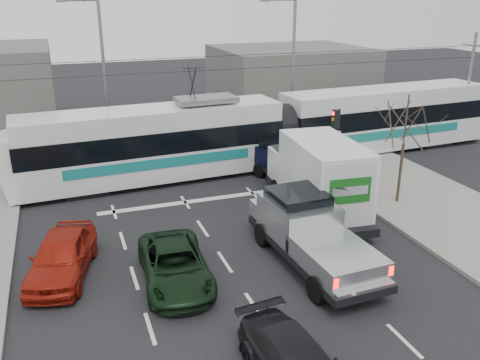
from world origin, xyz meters
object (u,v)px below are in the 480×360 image
object	(u,v)px
traffic_signal	(336,129)
silver_pickup	(308,230)
street_lamp_far	(101,67)
tram	(279,129)
navy_pickup	(286,162)
bare_tree	(406,125)
street_lamp_near	(290,63)
box_truck	(318,178)
red_car	(62,256)
green_car	(175,265)

from	to	relation	value
traffic_signal	silver_pickup	bearing A→B (deg)	-125.60
street_lamp_far	tram	size ratio (longest dim) A/B	0.32
tram	navy_pickup	distance (m)	2.92
bare_tree	navy_pickup	bearing A→B (deg)	126.68
street_lamp_near	traffic_signal	bearing A→B (deg)	-96.41
bare_tree	street_lamp_near	distance (m)	11.58
tram	silver_pickup	xyz separation A→B (m)	(-3.57, -10.74, -0.83)
street_lamp_near	street_lamp_far	world-z (taller)	same
box_truck	street_lamp_far	bearing A→B (deg)	125.00
traffic_signal	box_truck	xyz separation A→B (m)	(-3.01, -3.82, -1.00)
street_lamp_near	bare_tree	bearing A→B (deg)	-88.58
navy_pickup	red_car	xyz separation A→B (m)	(-11.33, -6.24, -0.18)
street_lamp_near	tram	distance (m)	5.73
traffic_signal	street_lamp_far	size ratio (longest dim) A/B	0.40
traffic_signal	green_car	world-z (taller)	traffic_signal
box_truck	red_car	world-z (taller)	box_truck
street_lamp_near	green_car	size ratio (longest dim) A/B	1.93
street_lamp_near	red_car	distance (m)	20.00
bare_tree	silver_pickup	bearing A→B (deg)	-152.33
traffic_signal	street_lamp_near	bearing A→B (deg)	83.59
bare_tree	green_car	xyz separation A→B (m)	(-11.30, -3.23, -3.14)
red_car	street_lamp_far	bearing A→B (deg)	93.41
bare_tree	red_car	xyz separation A→B (m)	(-14.88, -1.47, -3.02)
green_car	red_car	xyz separation A→B (m)	(-3.58, 1.76, 0.12)
box_truck	tram	bearing A→B (deg)	84.81
tram	silver_pickup	world-z (taller)	tram
street_lamp_far	red_car	xyz separation A→B (m)	(-3.09, -14.97, -4.34)
street_lamp_far	silver_pickup	size ratio (longest dim) A/B	1.34
box_truck	street_lamp_near	bearing A→B (deg)	76.34
street_lamp_far	navy_pickup	world-z (taller)	street_lamp_far
tram	bare_tree	bearing A→B (deg)	-72.53
bare_tree	street_lamp_near	size ratio (longest dim) A/B	0.56
street_lamp_far	navy_pickup	size ratio (longest dim) A/B	1.85
bare_tree	green_car	size ratio (longest dim) A/B	1.07
tram	green_car	bearing A→B (deg)	-132.05
bare_tree	red_car	size ratio (longest dim) A/B	1.11
tram	box_truck	xyz separation A→B (m)	(-1.31, -7.21, -0.29)
silver_pickup	red_car	bearing A→B (deg)	165.17
bare_tree	box_truck	size ratio (longest dim) A/B	0.69
bare_tree	navy_pickup	distance (m)	6.59
street_lamp_near	box_truck	bearing A→B (deg)	-108.79
tram	green_car	world-z (taller)	tram
green_car	red_car	world-z (taller)	red_car
street_lamp_near	box_truck	distance (m)	12.42
bare_tree	traffic_signal	bearing A→B (deg)	105.76
street_lamp_far	green_car	size ratio (longest dim) A/B	1.93
green_car	street_lamp_near	bearing A→B (deg)	57.06
street_lamp_near	navy_pickup	world-z (taller)	street_lamp_near
traffic_signal	green_car	distance (m)	12.65
tram	red_car	world-z (taller)	tram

